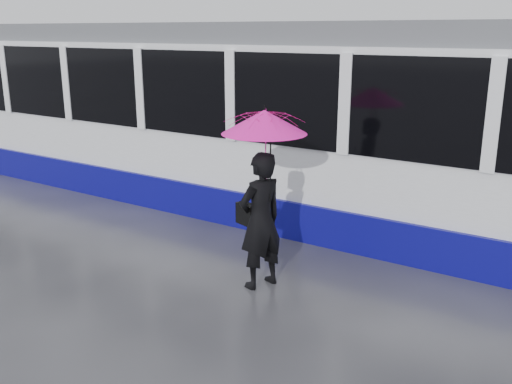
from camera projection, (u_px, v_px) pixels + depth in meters
The scene contains 6 objects.
ground at pixel (189, 250), 8.67m from camera, with size 90.00×90.00×0.00m, color #29292E.
rails at pixel (275, 208), 10.67m from camera, with size 34.00×1.51×0.02m.
tram at pixel (132, 107), 12.13m from camera, with size 26.00×2.56×3.35m.
woman at pixel (261, 221), 7.23m from camera, with size 0.65×0.43×1.78m, color black.
umbrella at pixel (264, 139), 6.91m from camera, with size 1.32×1.32×1.20m.
handbag at pixel (247, 214), 7.35m from camera, with size 0.35×0.23×0.46m.
Camera 1 is at (5.30, -6.20, 3.22)m, focal length 40.00 mm.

